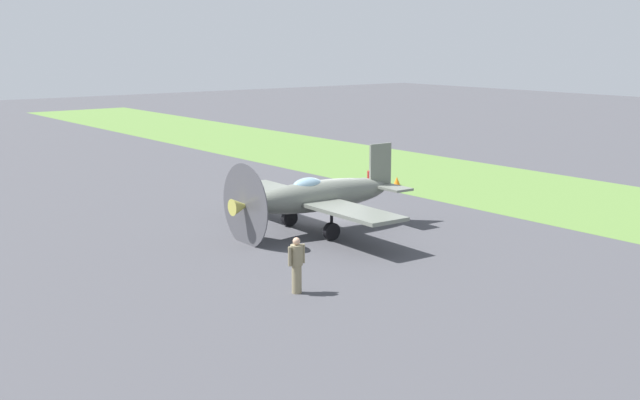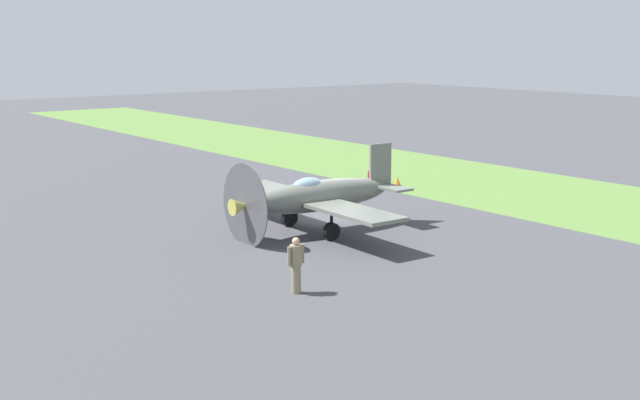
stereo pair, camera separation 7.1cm
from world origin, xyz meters
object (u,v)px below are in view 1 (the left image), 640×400
airplane_lead (317,196)px  runway_marker_cone (397,181)px  fuel_drum (373,180)px  ground_crew_chief (297,264)px

airplane_lead → runway_marker_cone: 11.42m
airplane_lead → runway_marker_cone: size_ratio=21.98×
fuel_drum → ground_crew_chief: bearing=131.3°
ground_crew_chief → runway_marker_cone: size_ratio=3.93×
ground_crew_chief → fuel_drum: size_ratio=1.92×
runway_marker_cone → airplane_lead: bearing=120.7°
fuel_drum → runway_marker_cone: size_ratio=2.05×
ground_crew_chief → fuel_drum: bearing=37.3°
fuel_drum → runway_marker_cone: (-0.07, -1.62, -0.23)m
ground_crew_chief → runway_marker_cone: bearing=34.0°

